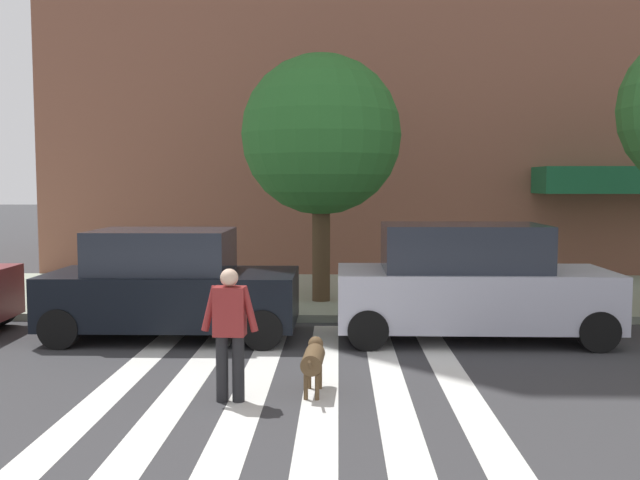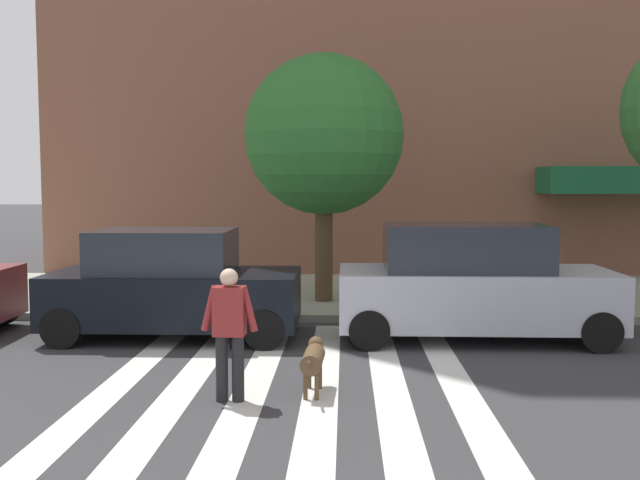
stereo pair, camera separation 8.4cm
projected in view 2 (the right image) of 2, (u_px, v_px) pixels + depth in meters
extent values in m
plane|color=#353538|center=(319.00, 447.00, 7.07)|extent=(160.00, 160.00, 0.00)
cube|color=#97A18C|center=(334.00, 294.00, 16.31)|extent=(80.00, 6.00, 0.15)
cube|color=silver|center=(52.00, 443.00, 7.16)|extent=(0.45, 11.97, 0.01)
cube|color=silver|center=(139.00, 444.00, 7.13)|extent=(0.45, 11.97, 0.01)
cube|color=silver|center=(226.00, 445.00, 7.10)|extent=(0.45, 11.97, 0.01)
cube|color=silver|center=(314.00, 446.00, 7.07)|extent=(0.45, 11.97, 0.01)
cube|color=silver|center=(403.00, 447.00, 7.03)|extent=(0.45, 11.97, 0.01)
cube|color=silver|center=(493.00, 449.00, 7.00)|extent=(0.45, 11.97, 0.01)
cube|color=#196038|center=(628.00, 180.00, 18.21)|extent=(4.51, 1.60, 0.70)
cylinder|color=black|center=(1.00, 308.00, 13.10)|extent=(0.67, 0.24, 0.66)
cube|color=black|center=(175.00, 297.00, 12.06)|extent=(4.26, 1.95, 0.89)
cube|color=#232833|center=(165.00, 251.00, 12.00)|extent=(2.33, 1.71, 0.73)
cylinder|color=black|center=(275.00, 309.00, 12.92)|extent=(0.66, 0.22, 0.66)
cylinder|color=black|center=(264.00, 329.00, 11.16)|extent=(0.66, 0.22, 0.66)
cylinder|color=black|center=(100.00, 308.00, 13.03)|extent=(0.66, 0.22, 0.66)
cylinder|color=black|center=(62.00, 328.00, 11.26)|extent=(0.66, 0.22, 0.66)
cube|color=#AFB0C1|center=(475.00, 297.00, 11.88)|extent=(4.61, 1.91, 0.95)
cube|color=#232833|center=(465.00, 247.00, 11.81)|extent=(2.69, 1.67, 0.78)
cylinder|color=black|center=(566.00, 312.00, 12.70)|extent=(0.66, 0.22, 0.66)
cylinder|color=black|center=(601.00, 332.00, 10.97)|extent=(0.66, 0.22, 0.66)
cylinder|color=black|center=(366.00, 310.00, 12.84)|extent=(0.66, 0.22, 0.66)
cylinder|color=black|center=(369.00, 330.00, 11.12)|extent=(0.66, 0.22, 0.66)
cylinder|color=#4C3823|center=(324.00, 240.00, 14.88)|extent=(0.38, 0.38, 2.61)
sphere|color=#286628|center=(324.00, 135.00, 14.70)|extent=(3.38, 3.38, 3.38)
cylinder|color=black|center=(222.00, 368.00, 8.51)|extent=(0.16, 0.16, 0.82)
cylinder|color=black|center=(238.00, 369.00, 8.50)|extent=(0.16, 0.16, 0.82)
cube|color=maroon|center=(229.00, 311.00, 8.45)|extent=(0.39, 0.26, 0.60)
cylinder|color=maroon|center=(210.00, 308.00, 8.47)|extent=(0.23, 0.10, 0.57)
cylinder|color=maroon|center=(249.00, 309.00, 8.43)|extent=(0.23, 0.10, 0.57)
sphere|color=beige|center=(229.00, 278.00, 8.41)|extent=(0.23, 0.23, 0.22)
cylinder|color=brown|center=(313.00, 359.00, 8.79)|extent=(0.29, 0.69, 0.26)
sphere|color=brown|center=(316.00, 344.00, 9.20)|extent=(0.21, 0.21, 0.20)
cylinder|color=brown|center=(309.00, 364.00, 8.35)|extent=(0.05, 0.24, 0.16)
cylinder|color=brown|center=(309.00, 376.00, 9.06)|extent=(0.06, 0.06, 0.32)
cylinder|color=brown|center=(320.00, 377.00, 9.04)|extent=(0.06, 0.06, 0.32)
cylinder|color=brown|center=(305.00, 387.00, 8.58)|extent=(0.06, 0.06, 0.32)
cylinder|color=brown|center=(317.00, 387.00, 8.57)|extent=(0.06, 0.06, 0.32)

